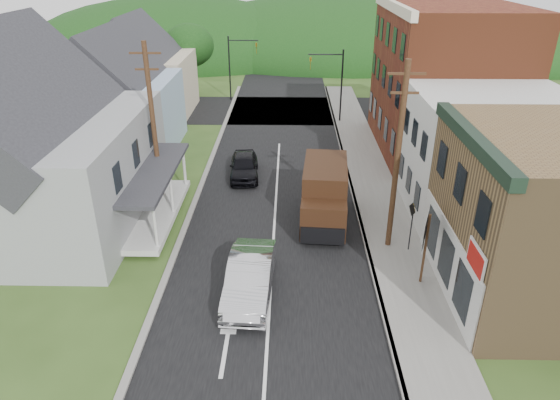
# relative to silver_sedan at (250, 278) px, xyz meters

# --- Properties ---
(ground) EXTENTS (120.00, 120.00, 0.00)m
(ground) POSITION_rel_silver_sedan_xyz_m (0.83, 0.41, -0.85)
(ground) COLOR #2D4719
(ground) RESTS_ON ground
(road) EXTENTS (9.00, 90.00, 0.02)m
(road) POSITION_rel_silver_sedan_xyz_m (0.83, 10.41, -0.85)
(road) COLOR black
(road) RESTS_ON ground
(cross_road) EXTENTS (60.00, 9.00, 0.02)m
(cross_road) POSITION_rel_silver_sedan_xyz_m (0.83, 27.41, -0.85)
(cross_road) COLOR black
(cross_road) RESTS_ON ground
(sidewalk_right) EXTENTS (2.80, 55.00, 0.15)m
(sidewalk_right) POSITION_rel_silver_sedan_xyz_m (6.73, 8.41, -0.77)
(sidewalk_right) COLOR slate
(sidewalk_right) RESTS_ON ground
(curb_right) EXTENTS (0.20, 55.00, 0.15)m
(curb_right) POSITION_rel_silver_sedan_xyz_m (5.38, 8.41, -0.77)
(curb_right) COLOR slate
(curb_right) RESTS_ON ground
(curb_left) EXTENTS (0.30, 55.00, 0.12)m
(curb_left) POSITION_rel_silver_sedan_xyz_m (-3.82, 8.41, -0.79)
(curb_left) COLOR slate
(curb_left) RESTS_ON ground
(storefront_tan) EXTENTS (8.00, 8.00, 7.00)m
(storefront_tan) POSITION_rel_silver_sedan_xyz_m (12.13, 0.41, 2.65)
(storefront_tan) COLOR brown
(storefront_tan) RESTS_ON ground
(storefront_white) EXTENTS (8.00, 7.00, 6.50)m
(storefront_white) POSITION_rel_silver_sedan_xyz_m (12.13, 7.91, 2.40)
(storefront_white) COLOR silver
(storefront_white) RESTS_ON ground
(storefront_red) EXTENTS (8.00, 12.00, 10.00)m
(storefront_red) POSITION_rel_silver_sedan_xyz_m (12.13, 17.41, 4.15)
(storefront_red) COLOR brown
(storefront_red) RESTS_ON ground
(house_gray) EXTENTS (10.20, 12.24, 8.35)m
(house_gray) POSITION_rel_silver_sedan_xyz_m (-11.17, 6.41, 3.39)
(house_gray) COLOR gray
(house_gray) RESTS_ON ground
(house_blue) EXTENTS (7.14, 8.16, 7.28)m
(house_blue) POSITION_rel_silver_sedan_xyz_m (-10.17, 17.41, 2.85)
(house_blue) COLOR #94B4CB
(house_blue) RESTS_ON ground
(house_cream) EXTENTS (7.14, 8.16, 7.28)m
(house_cream) POSITION_rel_silver_sedan_xyz_m (-10.67, 26.41, 2.85)
(house_cream) COLOR beige
(house_cream) RESTS_ON ground
(utility_pole_right) EXTENTS (1.60, 0.26, 9.00)m
(utility_pole_right) POSITION_rel_silver_sedan_xyz_m (6.43, 3.91, 3.81)
(utility_pole_right) COLOR #472D19
(utility_pole_right) RESTS_ON ground
(utility_pole_left) EXTENTS (1.60, 0.26, 9.00)m
(utility_pole_left) POSITION_rel_silver_sedan_xyz_m (-5.67, 8.41, 3.81)
(utility_pole_left) COLOR #472D19
(utility_pole_left) RESTS_ON ground
(traffic_signal_right) EXTENTS (2.87, 0.20, 6.00)m
(traffic_signal_right) POSITION_rel_silver_sedan_xyz_m (5.13, 23.91, 2.91)
(traffic_signal_right) COLOR black
(traffic_signal_right) RESTS_ON ground
(traffic_signal_left) EXTENTS (2.87, 0.20, 6.00)m
(traffic_signal_left) POSITION_rel_silver_sedan_xyz_m (-3.47, 30.91, 2.91)
(traffic_signal_left) COLOR black
(traffic_signal_left) RESTS_ON ground
(tree_left_c) EXTENTS (5.80, 5.80, 8.41)m
(tree_left_c) POSITION_rel_silver_sedan_xyz_m (-18.17, 20.41, 5.09)
(tree_left_c) COLOR #382616
(tree_left_c) RESTS_ON ground
(tree_left_d) EXTENTS (4.80, 4.80, 6.94)m
(tree_left_d) POSITION_rel_silver_sedan_xyz_m (-8.17, 32.41, 4.04)
(tree_left_d) COLOR #382616
(tree_left_d) RESTS_ON ground
(forested_ridge) EXTENTS (90.00, 30.00, 16.00)m
(forested_ridge) POSITION_rel_silver_sedan_xyz_m (0.83, 55.41, -0.85)
(forested_ridge) COLOR black
(forested_ridge) RESTS_ON ground
(silver_sedan) EXTENTS (2.04, 5.22, 1.69)m
(silver_sedan) POSITION_rel_silver_sedan_xyz_m (0.00, 0.00, 0.00)
(silver_sedan) COLOR silver
(silver_sedan) RESTS_ON ground
(dark_sedan) EXTENTS (2.07, 4.48, 1.49)m
(dark_sedan) POSITION_rel_silver_sedan_xyz_m (-1.28, 12.25, -0.10)
(dark_sedan) COLOR black
(dark_sedan) RESTS_ON ground
(delivery_van) EXTENTS (2.67, 5.68, 3.09)m
(delivery_van) POSITION_rel_silver_sedan_xyz_m (3.44, 6.47, 0.72)
(delivery_van) COLOR black
(delivery_van) RESTS_ON ground
(route_sign_cluster) EXTENTS (0.70, 1.78, 3.28)m
(route_sign_cluster) POSITION_rel_silver_sedan_xyz_m (7.25, 0.88, 1.43)
(route_sign_cluster) COLOR #472D19
(route_sign_cluster) RESTS_ON sidewalk_right
(warning_sign) EXTENTS (0.17, 0.68, 2.51)m
(warning_sign) POSITION_rel_silver_sedan_xyz_m (7.30, 3.46, 0.91)
(warning_sign) COLOR black
(warning_sign) RESTS_ON sidewalk_right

